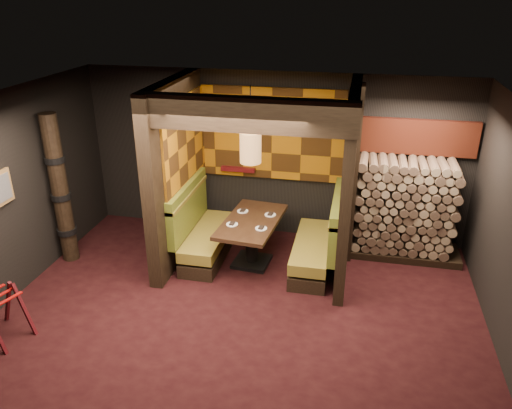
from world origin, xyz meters
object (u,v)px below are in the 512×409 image
Objects in this scene: dining_table at (252,233)px; luggage_rack at (1,312)px; booth_bench_left at (203,233)px; pendant_lamp at (251,147)px; totem_column at (60,191)px; booth_bench_right at (319,245)px; firewood_stack at (410,209)px.

dining_table is 3.61m from luggage_rack.
pendant_lamp is (0.84, -0.15, 1.55)m from booth_bench_left.
pendant_lamp is at bearing 7.72° from totem_column.
booth_bench_right reaches higher than luggage_rack.
dining_table is 1.36× the size of pendant_lamp.
booth_bench_left is at bearing 53.90° from luggage_rack.
totem_column is 5.49m from firewood_stack.
booth_bench_left is 3.35m from firewood_stack.
firewood_stack is (5.33, 1.25, -0.37)m from totem_column.
booth_bench_left is 1.77m from pendant_lamp.
luggage_rack is (-1.84, -2.52, -0.04)m from booth_bench_left.
booth_bench_right is 1.07m from dining_table.
booth_bench_left is 0.92× the size of firewood_stack.
booth_bench_left is 1.89m from booth_bench_right.
totem_column is at bearing -165.25° from booth_bench_left.
pendant_lamp is at bearing -10.34° from booth_bench_left.
firewood_stack is (2.41, 0.80, 0.28)m from dining_table.
booth_bench_left is 1.05× the size of dining_table.
pendant_lamp reaches higher than dining_table.
pendant_lamp is at bearing -160.48° from firewood_stack.
totem_column is at bearing -171.32° from dining_table.
totem_column reaches higher than booth_bench_left.
totem_column reaches higher than dining_table.
pendant_lamp is 1.45× the size of luggage_rack.
booth_bench_left is at bearing -167.83° from firewood_stack.
luggage_rack is at bearing -147.65° from firewood_stack.
dining_table is at bearing 90.00° from pendant_lamp.
pendant_lamp reaches higher than booth_bench_left.
firewood_stack reaches higher than booth_bench_left.
dining_table is (-1.05, -0.10, 0.14)m from booth_bench_right.
dining_table is at bearing -161.55° from firewood_stack.
totem_column is (-2.93, -0.40, -0.77)m from pendant_lamp.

